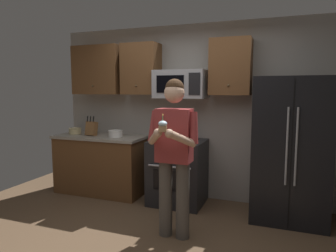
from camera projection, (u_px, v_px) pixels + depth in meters
ground_plane at (149, 249)px, 3.19m from camera, size 6.00×6.00×0.00m
wall_back at (196, 112)px, 4.66m from camera, size 4.40×0.10×2.60m
oven_range at (178, 172)px, 4.45m from camera, size 0.76×0.70×0.93m
microwave at (181, 84)px, 4.41m from camera, size 0.74×0.41×0.40m
refrigerator at (290, 149)px, 3.84m from camera, size 0.90×0.75×1.80m
cabinet_row_upper at (146, 69)px, 4.63m from camera, size 2.78×0.36×0.76m
counter_left at (101, 164)px, 4.92m from camera, size 1.44×0.66×0.92m
knife_block at (91, 128)px, 4.85m from camera, size 0.16×0.15×0.32m
bowl_large_white at (116, 133)px, 4.73m from camera, size 0.22×0.22×0.10m
bowl_small_colored at (75, 131)px, 5.05m from camera, size 0.21×0.21×0.10m
person at (174, 150)px, 3.35m from camera, size 0.60×0.48×1.76m
cupcake at (163, 126)px, 3.00m from camera, size 0.09×0.09×0.17m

